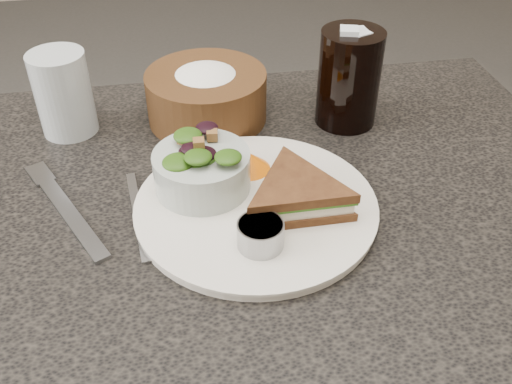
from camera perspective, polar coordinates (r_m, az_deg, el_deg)
The scene contains 11 objects.
dining_table at distance 1.00m, azimuth -2.05°, elevation -18.02°, with size 1.00×0.70×0.75m, color black.
dinner_plate at distance 0.71m, azimuth -0.00°, elevation -1.50°, with size 0.30×0.30×0.01m, color silver.
sandwich at distance 0.68m, azimuth 4.05°, elevation -0.29°, with size 0.15×0.15×0.04m, color #553218, non-canonical shape.
salad_bowl at distance 0.71m, azimuth -5.46°, elevation 2.74°, with size 0.12×0.12×0.07m, color #A2ADA7, non-canonical shape.
dressing_ramekin at distance 0.64m, azimuth 0.45°, elevation -4.30°, with size 0.05×0.05×0.03m, color gray.
orange_wedge at distance 0.75m, azimuth -0.71°, elevation 3.12°, with size 0.06×0.06×0.03m, color orange.
fork at distance 0.74m, azimuth -18.19°, elevation -2.04°, with size 0.02×0.20×0.01m, color gray.
knife at distance 0.72m, azimuth -11.72°, elevation -2.21°, with size 0.01×0.17×0.00m, color #A0A2A8.
bread_basket at distance 0.87m, azimuth -5.00°, elevation 10.28°, with size 0.18×0.18×0.10m, color #4B2F17, non-canonical shape.
cola_glass at distance 0.86m, azimuth 9.31°, elevation 11.52°, with size 0.09×0.09×0.15m, color black, non-canonical shape.
water_glass at distance 0.88m, azimuth -18.70°, elevation 9.31°, with size 0.08×0.08×0.12m, color #B0BAC0.
Camera 1 is at (-0.06, -0.55, 1.21)m, focal length 40.00 mm.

